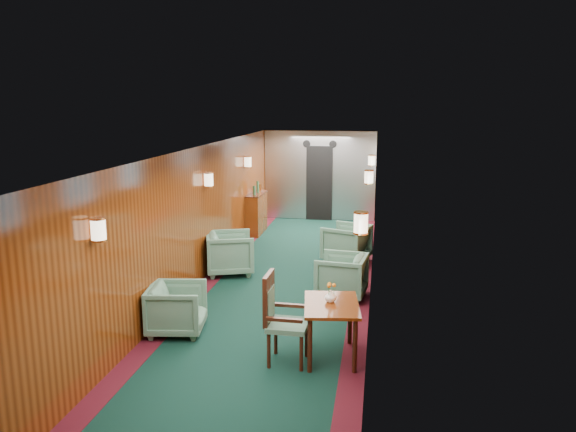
% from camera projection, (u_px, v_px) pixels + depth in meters
% --- Properties ---
extents(room, '(12.00, 12.10, 2.40)m').
position_uv_depth(room, '(281.00, 195.00, 9.27)').
color(room, '#0C2D23').
rests_on(room, ground).
extents(bulkhead, '(2.98, 0.17, 2.39)m').
position_uv_depth(bulkhead, '(320.00, 176.00, 15.08)').
color(bulkhead, silver).
rests_on(bulkhead, ground).
extents(windows_right, '(0.02, 8.60, 0.80)m').
position_uv_depth(windows_right, '(372.00, 206.00, 9.31)').
color(windows_right, silver).
rests_on(windows_right, ground).
extents(wall_sconces, '(2.97, 7.97, 0.25)m').
position_uv_depth(wall_sconces, '(287.00, 181.00, 9.79)').
color(wall_sconces, beige).
rests_on(wall_sconces, ground).
extents(dining_table, '(0.78, 1.02, 0.71)m').
position_uv_depth(dining_table, '(331.00, 312.00, 6.95)').
color(dining_table, '#6D2F0E').
rests_on(dining_table, ground).
extents(side_chair, '(0.52, 0.55, 1.13)m').
position_uv_depth(side_chair, '(279.00, 315.00, 6.84)').
color(side_chair, '#22503F').
rests_on(side_chair, ground).
extents(credenza, '(0.34, 1.10, 1.26)m').
position_uv_depth(credenza, '(256.00, 213.00, 13.63)').
color(credenza, '#6D2F0E').
rests_on(credenza, ground).
extents(flower_vase, '(0.18, 0.18, 0.15)m').
position_uv_depth(flower_vase, '(331.00, 296.00, 6.97)').
color(flower_vase, white).
rests_on(flower_vase, dining_table).
extents(armchair_left_near, '(0.86, 0.84, 0.69)m').
position_uv_depth(armchair_left_near, '(177.00, 309.00, 7.76)').
color(armchair_left_near, '#22503F').
rests_on(armchair_left_near, ground).
extents(armchair_left_far, '(1.09, 1.07, 0.78)m').
position_uv_depth(armchair_left_far, '(230.00, 253.00, 10.43)').
color(armchair_left_far, '#22503F').
rests_on(armchair_left_far, ground).
extents(armchair_right_near, '(0.88, 0.86, 0.72)m').
position_uv_depth(armchair_right_near, '(341.00, 276.00, 9.18)').
color(armchair_right_near, '#22503F').
rests_on(armchair_right_near, ground).
extents(armchair_right_far, '(1.06, 1.05, 0.75)m').
position_uv_depth(armchair_right_far, '(346.00, 243.00, 11.23)').
color(armchair_right_far, '#22503F').
rests_on(armchair_right_far, ground).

